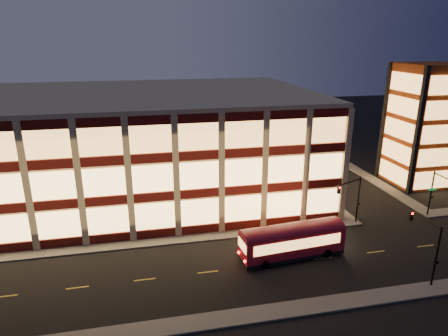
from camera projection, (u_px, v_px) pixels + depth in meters
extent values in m
plane|color=black|center=(162.00, 246.00, 43.26)|extent=(200.00, 200.00, 0.00)
cube|color=#514F4C|center=(134.00, 244.00, 43.57)|extent=(54.00, 2.00, 0.15)
cube|color=#514F4C|center=(300.00, 178.00, 63.61)|extent=(2.00, 30.00, 0.15)
cube|color=#514F4C|center=(363.00, 174.00, 65.81)|extent=(2.00, 30.00, 0.15)
cube|color=#514F4C|center=(173.00, 326.00, 31.17)|extent=(100.00, 2.00, 0.15)
cube|color=tan|center=(130.00, 145.00, 56.25)|extent=(50.00, 30.00, 14.00)
cube|color=tan|center=(126.00, 94.00, 53.97)|extent=(50.40, 30.40, 0.50)
cube|color=#470C0A|center=(133.00, 235.00, 44.21)|extent=(50.10, 0.25, 1.00)
cube|color=#ECB563|center=(132.00, 218.00, 43.57)|extent=(49.00, 0.20, 3.00)
cube|color=#470C0A|center=(295.00, 175.00, 63.25)|extent=(0.25, 30.10, 1.00)
cube|color=#ECB563|center=(296.00, 163.00, 62.59)|extent=(0.20, 29.00, 3.00)
cube|color=#470C0A|center=(130.00, 199.00, 42.83)|extent=(50.10, 0.25, 1.00)
cube|color=#ECB563|center=(129.00, 180.00, 42.18)|extent=(49.00, 0.20, 3.00)
cube|color=#470C0A|center=(297.00, 149.00, 61.87)|extent=(0.25, 30.10, 1.00)
cube|color=#ECB563|center=(298.00, 136.00, 61.21)|extent=(0.20, 29.00, 3.00)
cube|color=#470C0A|center=(127.00, 160.00, 41.44)|extent=(50.10, 0.25, 1.00)
cube|color=#ECB563|center=(126.00, 140.00, 40.80)|extent=(49.00, 0.20, 3.00)
cube|color=#470C0A|center=(299.00, 121.00, 60.49)|extent=(0.25, 30.10, 1.00)
cube|color=#ECB563|center=(299.00, 107.00, 59.83)|extent=(0.20, 29.00, 3.00)
cube|color=#8C3814|center=(424.00, 125.00, 59.56)|extent=(8.00, 8.00, 18.00)
cube|color=black|center=(418.00, 133.00, 55.05)|extent=(0.60, 0.60, 18.00)
cube|color=black|center=(384.00, 121.00, 62.48)|extent=(0.60, 0.60, 18.00)
cube|color=black|center=(429.00, 119.00, 64.07)|extent=(0.60, 0.60, 18.00)
cube|color=#EDA653|center=(435.00, 180.00, 58.03)|extent=(6.60, 0.16, 2.60)
cube|color=#EDA653|center=(393.00, 173.00, 61.01)|extent=(0.16, 6.60, 2.60)
cube|color=#EDA653|center=(439.00, 157.00, 56.97)|extent=(6.60, 0.16, 2.60)
cube|color=#EDA653|center=(396.00, 151.00, 59.94)|extent=(0.16, 6.60, 2.60)
cube|color=#EDA653|center=(443.00, 134.00, 55.90)|extent=(6.60, 0.16, 2.60)
cube|color=#EDA653|center=(399.00, 129.00, 58.87)|extent=(0.16, 6.60, 2.60)
cube|color=#EDA653|center=(447.00, 110.00, 54.83)|extent=(6.60, 0.16, 2.60)
cube|color=#EDA653|center=(402.00, 106.00, 57.81)|extent=(0.16, 6.60, 2.60)
cube|color=#EDA653|center=(406.00, 82.00, 56.74)|extent=(0.16, 6.60, 2.60)
cylinder|color=black|center=(358.00, 200.00, 47.76)|extent=(0.18, 0.18, 6.00)
cylinder|color=black|center=(350.00, 182.00, 45.86)|extent=(3.56, 1.63, 0.14)
cube|color=black|center=(339.00, 190.00, 44.97)|extent=(0.32, 0.32, 0.95)
sphere|color=#FF0C05|center=(340.00, 188.00, 44.71)|extent=(0.20, 0.20, 0.20)
cube|color=black|center=(359.00, 204.00, 47.69)|extent=(0.25, 0.18, 0.28)
cylinder|color=black|center=(431.00, 193.00, 49.75)|extent=(0.18, 0.18, 6.00)
cylinder|color=black|center=(446.00, 178.00, 47.05)|extent=(0.14, 4.00, 0.14)
cube|color=black|center=(432.00, 197.00, 49.69)|extent=(0.25, 0.18, 0.28)
cube|color=#0C7226|center=(433.00, 189.00, 49.42)|extent=(1.20, 0.06, 0.28)
cylinder|color=black|center=(436.00, 257.00, 35.41)|extent=(0.18, 0.18, 6.00)
cylinder|color=black|center=(426.00, 220.00, 36.42)|extent=(0.14, 4.00, 0.14)
cube|color=black|center=(411.00, 216.00, 38.43)|extent=(0.32, 0.32, 0.95)
sphere|color=#FF0C05|center=(413.00, 214.00, 38.17)|extent=(0.20, 0.20, 0.20)
cube|color=black|center=(437.00, 262.00, 35.35)|extent=(0.25, 0.18, 0.28)
cube|color=maroon|center=(292.00, 241.00, 40.59)|extent=(10.96, 3.69, 2.47)
cube|color=black|center=(291.00, 254.00, 41.05)|extent=(10.96, 3.69, 0.38)
cylinder|color=black|center=(265.00, 264.00, 38.96)|extent=(0.99, 0.41, 0.97)
cylinder|color=black|center=(256.00, 252.00, 41.10)|extent=(0.99, 0.41, 0.97)
cylinder|color=black|center=(327.00, 253.00, 40.93)|extent=(0.99, 0.41, 0.97)
cylinder|color=black|center=(315.00, 242.00, 43.07)|extent=(0.99, 0.41, 0.97)
cube|color=#EDA653|center=(298.00, 245.00, 39.25)|extent=(9.42, 0.95, 1.08)
cube|color=#EDA653|center=(286.00, 232.00, 41.73)|extent=(9.42, 0.95, 1.08)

